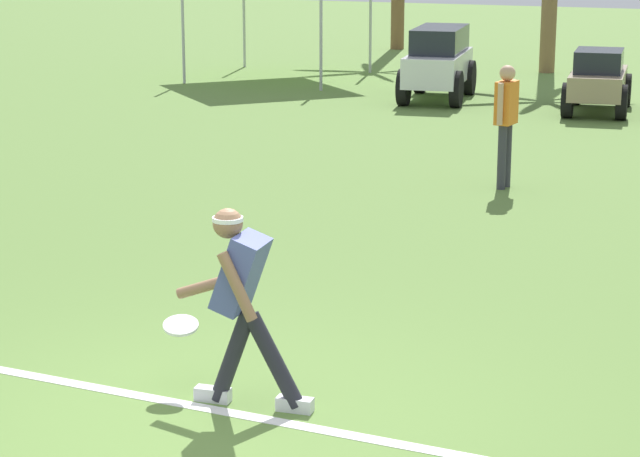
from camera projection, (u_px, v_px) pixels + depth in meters
ground_plane at (204, 425)px, 8.51m from camera, size 80.00×80.00×0.00m
field_line_paint at (220, 411)px, 8.75m from camera, size 22.90×1.71×0.01m
frisbee_thrower at (242, 297)px, 8.67m from camera, size 1.10×0.46×1.43m
frisbee_in_flight at (181, 325)px, 9.10m from camera, size 0.34×0.34×0.09m
teammate_near_sideline at (506, 115)px, 15.63m from camera, size 0.25×0.50×1.56m
parked_car_slot_a at (438, 61)px, 23.18m from camera, size 1.39×2.49×1.34m
parked_car_slot_b at (598, 80)px, 21.73m from camera, size 1.27×2.27×1.10m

